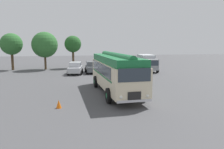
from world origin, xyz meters
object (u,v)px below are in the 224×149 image
(car_mid_right, at_px, (113,67))
(car_far_right, at_px, (129,66))
(car_near_left, at_px, (75,68))
(car_mid_left, at_px, (92,67))
(box_van, at_px, (147,62))
(vintage_bus, at_px, (116,71))
(traffic_cone, at_px, (59,104))

(car_mid_right, relative_size, car_far_right, 1.04)
(car_near_left, relative_size, car_mid_left, 1.04)
(box_van, bearing_deg, vintage_bus, -120.20)
(car_near_left, height_order, car_far_right, same)
(car_near_left, xyz_separation_m, box_van, (11.11, 1.16, 0.52))
(car_far_right, xyz_separation_m, box_van, (3.08, 0.67, 0.52))
(vintage_bus, relative_size, traffic_cone, 18.54)
(car_far_right, bearing_deg, vintage_bus, -110.80)
(vintage_bus, relative_size, box_van, 1.72)
(car_near_left, bearing_deg, car_mid_left, 14.80)
(car_near_left, height_order, car_mid_right, same)
(car_mid_left, relative_size, traffic_cone, 7.67)
(car_near_left, bearing_deg, traffic_cone, -95.93)
(car_mid_right, height_order, car_far_right, same)
(car_mid_left, bearing_deg, car_far_right, -1.58)
(car_mid_right, bearing_deg, box_van, 9.85)
(car_near_left, distance_m, box_van, 11.19)
(vintage_bus, xyz_separation_m, car_mid_left, (-0.54, 13.47, -1.05))
(car_near_left, relative_size, car_far_right, 1.04)
(car_mid_right, distance_m, car_far_right, 2.51)
(vintage_bus, height_order, traffic_cone, vintage_bus)
(car_mid_left, bearing_deg, traffic_cone, -103.58)
(car_mid_left, relative_size, box_van, 0.71)
(car_mid_left, xyz_separation_m, box_van, (8.69, 0.52, 0.52))
(vintage_bus, xyz_separation_m, car_far_right, (5.06, 13.32, -1.05))
(vintage_bus, height_order, car_mid_right, vintage_bus)
(car_near_left, xyz_separation_m, traffic_cone, (-1.72, -16.52, -0.57))
(vintage_bus, relative_size, car_mid_right, 2.33)
(car_near_left, bearing_deg, car_far_right, 3.47)
(vintage_bus, xyz_separation_m, box_van, (8.14, 13.99, -0.53))
(car_near_left, xyz_separation_m, car_mid_right, (5.54, 0.19, 0.00))
(car_near_left, bearing_deg, box_van, 5.96)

